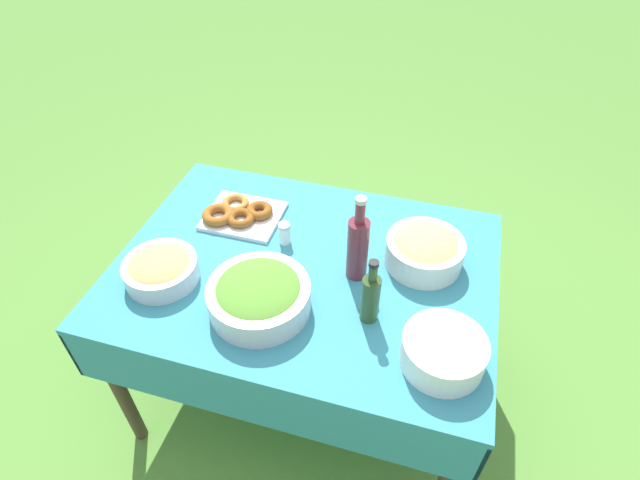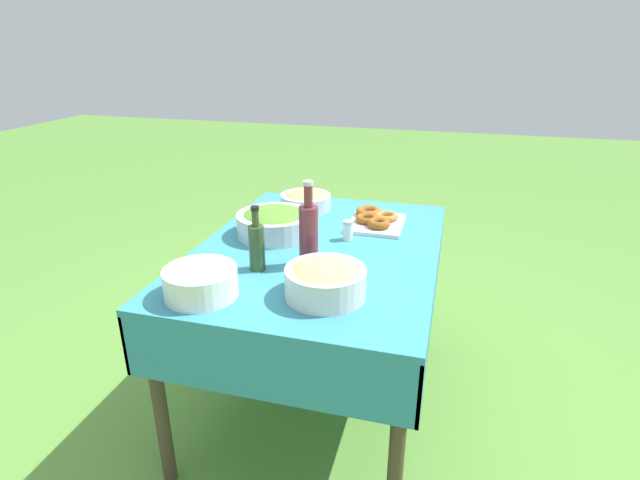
{
  "view_description": "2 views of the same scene",
  "coord_description": "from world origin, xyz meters",
  "views": [
    {
      "loc": [
        -0.39,
        1.14,
        1.96
      ],
      "look_at": [
        -0.05,
        -0.03,
        0.85
      ],
      "focal_mm": 28.0,
      "sensor_mm": 36.0,
      "label": 1
    },
    {
      "loc": [
        -1.77,
        -0.49,
        1.53
      ],
      "look_at": [
        -0.02,
        -0.01,
        0.78
      ],
      "focal_mm": 28.0,
      "sensor_mm": 36.0,
      "label": 2
    }
  ],
  "objects": [
    {
      "name": "ground_plane",
      "position": [
        0.0,
        0.0,
        0.0
      ],
      "size": [
        14.0,
        14.0,
        0.0
      ],
      "primitive_type": "plane",
      "color": "#568C38"
    },
    {
      "name": "picnic_table",
      "position": [
        0.0,
        0.0,
        0.65
      ],
      "size": [
        1.29,
        0.94,
        0.74
      ],
      "color": "teal",
      "rests_on": "ground_plane"
    },
    {
      "name": "salad_bowl",
      "position": [
        0.08,
        0.21,
        0.8
      ],
      "size": [
        0.32,
        0.32,
        0.11
      ],
      "color": "silver",
      "rests_on": "picnic_table"
    },
    {
      "name": "pasta_bowl",
      "position": [
        -0.39,
        -0.13,
        0.8
      ],
      "size": [
        0.26,
        0.26,
        0.12
      ],
      "color": "silver",
      "rests_on": "picnic_table"
    },
    {
      "name": "donut_platter",
      "position": [
        0.31,
        -0.18,
        0.76
      ],
      "size": [
        0.29,
        0.24,
        0.05
      ],
      "color": "silver",
      "rests_on": "picnic_table"
    },
    {
      "name": "plate_stack",
      "position": [
        -0.49,
        0.26,
        0.79
      ],
      "size": [
        0.24,
        0.24,
        0.1
      ],
      "color": "white",
      "rests_on": "picnic_table"
    },
    {
      "name": "olive_oil_bottle",
      "position": [
        -0.26,
        0.16,
        0.84
      ],
      "size": [
        0.06,
        0.06,
        0.24
      ],
      "color": "#2D4723",
      "rests_on": "picnic_table"
    },
    {
      "name": "wine_bottle",
      "position": [
        -0.18,
        -0.01,
        0.87
      ],
      "size": [
        0.07,
        0.07,
        0.32
      ],
      "color": "maroon",
      "rests_on": "picnic_table"
    },
    {
      "name": "bread_bowl",
      "position": [
        0.44,
        0.19,
        0.79
      ],
      "size": [
        0.24,
        0.24,
        0.09
      ],
      "color": "silver",
      "rests_on": "picnic_table"
    },
    {
      "name": "salt_shaker",
      "position": [
        0.11,
        -0.1,
        0.79
      ],
      "size": [
        0.04,
        0.04,
        0.08
      ],
      "color": "white",
      "rests_on": "picnic_table"
    }
  ]
}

